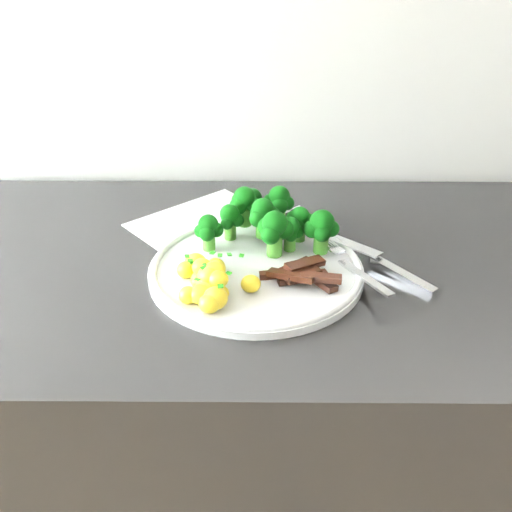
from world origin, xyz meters
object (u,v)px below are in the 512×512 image
(potatoes, at_px, (208,280))
(counter, at_px, (274,475))
(broccoli, at_px, (270,218))
(knife, at_px, (386,266))
(fork, at_px, (355,268))
(plate, at_px, (256,269))
(recipe_paper, at_px, (231,239))
(beef_strips, at_px, (302,274))

(potatoes, bearing_deg, counter, 41.36)
(broccoli, xyz_separation_m, knife, (0.16, -0.07, -0.04))
(broccoli, distance_m, fork, 0.15)
(plate, height_order, potatoes, potatoes)
(potatoes, bearing_deg, plate, 43.42)
(recipe_paper, bearing_deg, potatoes, -97.90)
(recipe_paper, xyz_separation_m, potatoes, (-0.02, -0.16, 0.03))
(potatoes, relative_size, knife, 0.73)
(knife, bearing_deg, beef_strips, -160.96)
(recipe_paper, distance_m, knife, 0.24)
(counter, relative_size, knife, 13.37)
(counter, height_order, knife, knife)
(counter, relative_size, potatoes, 18.33)
(counter, height_order, plate, plate)
(fork, bearing_deg, broccoli, 142.64)
(counter, distance_m, knife, 0.47)
(recipe_paper, relative_size, knife, 2.09)
(counter, xyz_separation_m, plate, (-0.03, -0.02, 0.44))
(recipe_paper, distance_m, broccoli, 0.08)
(recipe_paper, xyz_separation_m, broccoli, (0.06, -0.03, 0.05))
(broccoli, xyz_separation_m, beef_strips, (0.04, -0.11, -0.03))
(fork, bearing_deg, recipe_paper, 147.06)
(counter, xyz_separation_m, fork, (0.10, -0.04, 0.45))
(recipe_paper, xyz_separation_m, knife, (0.22, -0.09, 0.01))
(potatoes, height_order, knife, potatoes)
(counter, xyz_separation_m, knife, (0.15, -0.01, 0.44))
(plate, xyz_separation_m, beef_strips, (0.06, -0.03, 0.01))
(beef_strips, bearing_deg, counter, 118.30)
(potatoes, height_order, fork, potatoes)
(counter, xyz_separation_m, potatoes, (-0.09, -0.08, 0.46))
(recipe_paper, height_order, potatoes, potatoes)
(plate, bearing_deg, recipe_paper, 111.25)
(beef_strips, xyz_separation_m, fork, (0.07, 0.02, -0.00))
(plate, distance_m, fork, 0.14)
(potatoes, relative_size, beef_strips, 1.16)
(broccoli, relative_size, potatoes, 1.65)
(counter, distance_m, potatoes, 0.48)
(recipe_paper, distance_m, fork, 0.21)
(counter, distance_m, recipe_paper, 0.45)
(plate, bearing_deg, beef_strips, -26.73)
(potatoes, relative_size, fork, 0.76)
(counter, xyz_separation_m, recipe_paper, (-0.07, 0.08, 0.43))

